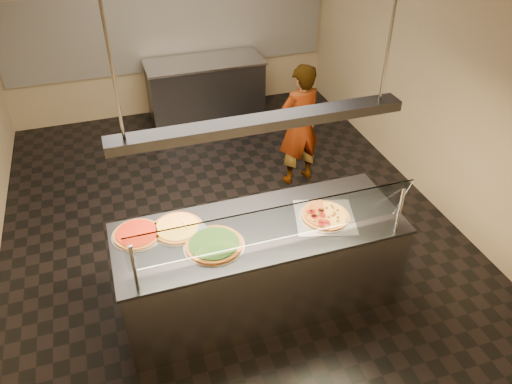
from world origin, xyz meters
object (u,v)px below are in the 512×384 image
object	(u,v)px
heat_lamp_housing	(261,123)
pizza_cheese	(177,227)
sneeze_guard	(274,225)
worker	(299,126)
prep_table	(206,90)
pizza_spatula	(191,226)
half_pizza_sausage	(336,213)
half_pizza_pepperoni	(314,217)
perforated_tray	(325,217)
pizza_tomato	(137,234)
serving_counter	(260,266)
pizza_spinach	(214,244)

from	to	relation	value
heat_lamp_housing	pizza_cheese	bearing A→B (deg)	163.31
sneeze_guard	worker	size ratio (longest dim) A/B	1.46
prep_table	pizza_spatula	bearing A→B (deg)	-104.96
half_pizza_sausage	prep_table	world-z (taller)	half_pizza_sausage
half_pizza_pepperoni	worker	bearing A→B (deg)	71.26
perforated_tray	half_pizza_pepperoni	bearing A→B (deg)	-179.55
perforated_tray	worker	size ratio (longest dim) A/B	0.41
pizza_tomato	heat_lamp_housing	size ratio (longest dim) A/B	0.19
heat_lamp_housing	perforated_tray	bearing A→B (deg)	-4.89
worker	heat_lamp_housing	xyz separation A→B (m)	(-1.13, -1.85, 1.16)
pizza_cheese	pizza_tomato	size ratio (longest dim) A/B	1.05
serving_counter	pizza_cheese	xyz separation A→B (m)	(-0.69, 0.21, 0.48)
serving_counter	heat_lamp_housing	bearing A→B (deg)	0.00
pizza_spinach	pizza_tomato	bearing A→B (deg)	150.52
pizza_spinach	half_pizza_sausage	bearing A→B (deg)	2.68
perforated_tray	pizza_tomato	world-z (taller)	pizza_tomato
pizza_spinach	heat_lamp_housing	bearing A→B (deg)	13.25
pizza_spatula	worker	distance (m)	2.40
perforated_tray	worker	bearing A→B (deg)	74.09
perforated_tray	pizza_tomato	size ratio (longest dim) A/B	1.49
serving_counter	half_pizza_sausage	size ratio (longest dim) A/B	5.40
sneeze_guard	worker	bearing A→B (deg)	62.70
half_pizza_sausage	pizza_cheese	bearing A→B (deg)	169.48
pizza_spatula	worker	bearing A→B (deg)	44.52
sneeze_guard	pizza_spatula	size ratio (longest dim) A/B	10.10
pizza_tomato	heat_lamp_housing	xyz separation A→B (m)	(1.03, -0.23, 1.01)
prep_table	half_pizza_pepperoni	bearing A→B (deg)	-89.21
perforated_tray	half_pizza_pepperoni	xyz separation A→B (m)	(-0.10, -0.00, 0.03)
heat_lamp_housing	half_pizza_pepperoni	bearing A→B (deg)	-6.01
sneeze_guard	pizza_cheese	distance (m)	0.92
sneeze_guard	worker	distance (m)	2.50
serving_counter	pizza_spatula	size ratio (longest dim) A/B	11.16
prep_table	heat_lamp_housing	bearing A→B (deg)	-96.26
half_pizza_pepperoni	heat_lamp_housing	xyz separation A→B (m)	(-0.49, 0.05, 0.99)
pizza_tomato	worker	size ratio (longest dim) A/B	0.27
sneeze_guard	half_pizza_sausage	world-z (taller)	sneeze_guard
perforated_tray	half_pizza_sausage	size ratio (longest dim) A/B	1.36
prep_table	worker	xyz separation A→B (m)	(0.70, -2.09, 0.32)
pizza_spinach	pizza_spatula	xyz separation A→B (m)	(-0.13, 0.27, 0.01)
serving_counter	sneeze_guard	distance (m)	0.83
pizza_cheese	worker	distance (m)	2.45
serving_counter	prep_table	bearing A→B (deg)	83.74
serving_counter	pizza_tomato	distance (m)	1.16
half_pizza_sausage	serving_counter	bearing A→B (deg)	175.84
pizza_spatula	worker	size ratio (longest dim) A/B	0.14
half_pizza_pepperoni	prep_table	xyz separation A→B (m)	(-0.05, 3.99, -0.50)
pizza_spinach	pizza_cheese	xyz separation A→B (m)	(-0.25, 0.31, -0.00)
pizza_spinach	pizza_spatula	world-z (taller)	pizza_spatula
pizza_tomato	heat_lamp_housing	world-z (taller)	heat_lamp_housing
pizza_spinach	worker	size ratio (longest dim) A/B	0.33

